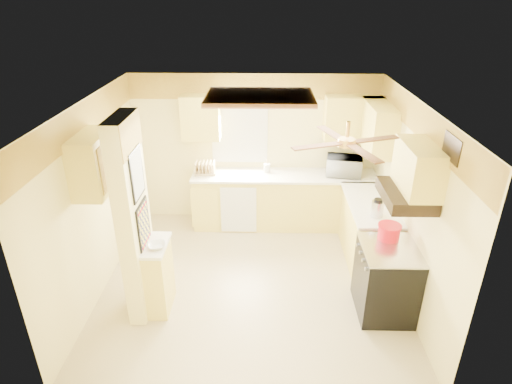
{
  "coord_description": "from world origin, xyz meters",
  "views": [
    {
      "loc": [
        0.17,
        -4.85,
        3.7
      ],
      "look_at": [
        0.05,
        0.35,
        1.21
      ],
      "focal_mm": 30.0,
      "sensor_mm": 36.0,
      "label": 1
    }
  ],
  "objects_px": {
    "microwave": "(344,166)",
    "bowl": "(157,246)",
    "dutch_oven": "(389,232)",
    "kettle": "(377,208)",
    "stove": "(386,280)"
  },
  "relations": [
    {
      "from": "kettle",
      "to": "stove",
      "type": "bearing_deg",
      "value": -89.87
    },
    {
      "from": "microwave",
      "to": "dutch_oven",
      "type": "xyz_separation_m",
      "value": [
        0.24,
        -1.91,
        -0.08
      ]
    },
    {
      "from": "microwave",
      "to": "kettle",
      "type": "distance_m",
      "value": 1.42
    },
    {
      "from": "stove",
      "to": "kettle",
      "type": "bearing_deg",
      "value": 90.13
    },
    {
      "from": "dutch_oven",
      "to": "microwave",
      "type": "bearing_deg",
      "value": 97.2
    },
    {
      "from": "stove",
      "to": "bowl",
      "type": "xyz_separation_m",
      "value": [
        -2.76,
        -0.07,
        0.51
      ]
    },
    {
      "from": "bowl",
      "to": "kettle",
      "type": "height_order",
      "value": "kettle"
    },
    {
      "from": "bowl",
      "to": "stove",
      "type": "bearing_deg",
      "value": 1.53
    },
    {
      "from": "dutch_oven",
      "to": "kettle",
      "type": "xyz_separation_m",
      "value": [
        -0.03,
        0.52,
        0.05
      ]
    },
    {
      "from": "microwave",
      "to": "bowl",
      "type": "bearing_deg",
      "value": 50.76
    },
    {
      "from": "kettle",
      "to": "bowl",
      "type": "bearing_deg",
      "value": -163.39
    },
    {
      "from": "bowl",
      "to": "microwave",
      "type": "bearing_deg",
      "value": 41.15
    },
    {
      "from": "bowl",
      "to": "dutch_oven",
      "type": "xyz_separation_m",
      "value": [
        2.78,
        0.31,
        0.04
      ]
    },
    {
      "from": "microwave",
      "to": "bowl",
      "type": "relative_size",
      "value": 2.68
    },
    {
      "from": "dutch_oven",
      "to": "kettle",
      "type": "height_order",
      "value": "kettle"
    }
  ]
}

